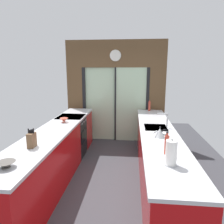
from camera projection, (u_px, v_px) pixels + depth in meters
name	position (u px, v px, depth m)	size (l,w,h in m)	color
ground_plane	(108.00, 170.00, 4.09)	(5.04, 7.60, 0.02)	#38383D
back_wall_unit	(115.00, 86.00, 5.53)	(2.64, 0.12, 2.70)	brown
left_counter_run	(53.00, 156.00, 3.62)	(0.62, 3.80, 0.92)	#AD0C0F
right_counter_run	(157.00, 156.00, 3.61)	(0.62, 3.80, 0.92)	#AD0C0F
sink_faucet	(166.00, 118.00, 3.71)	(0.19, 0.02, 0.27)	#B7BABC
oven_range	(72.00, 136.00, 4.71)	(0.60, 0.60, 0.92)	black
mixing_bowl_near	(6.00, 165.00, 2.22)	(0.21, 0.21, 0.07)	#514C47
mixing_bowl_far	(64.00, 120.00, 4.10)	(0.16, 0.16, 0.09)	#BC4C38
knife_block	(32.00, 140.00, 2.79)	(0.09, 0.14, 0.27)	brown
kettle	(160.00, 133.00, 3.20)	(0.23, 0.16, 0.18)	#B7BABC
soap_bottle_near	(167.00, 145.00, 2.56)	(0.06, 0.06, 0.29)	#B23D2D
soap_bottle_far	(149.00, 106.00, 5.21)	(0.06, 0.06, 0.28)	#B23D2D
paper_towel_roll	(171.00, 153.00, 2.26)	(0.14, 0.14, 0.31)	#B7BABC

